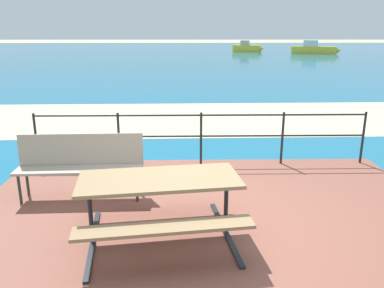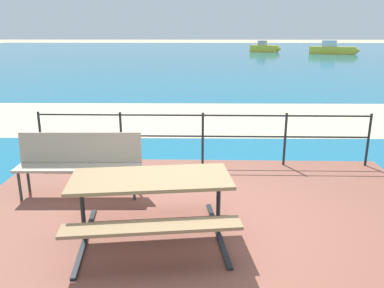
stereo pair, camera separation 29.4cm
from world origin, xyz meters
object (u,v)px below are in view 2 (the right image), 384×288
at_px(park_bench, 80,159).
at_px(boat_near, 265,48).
at_px(picnic_table, 151,191).
at_px(boat_mid, 333,49).

height_order(park_bench, boat_near, boat_near).
xyz_separation_m(picnic_table, boat_mid, (14.93, 39.78, -0.12)).
bearing_deg(boat_mid, picnic_table, -90.70).
bearing_deg(picnic_table, boat_near, 71.93).
relative_size(park_bench, boat_near, 0.47).
bearing_deg(park_bench, boat_near, 75.93).
xyz_separation_m(picnic_table, park_bench, (-1.21, 1.24, -0.04)).
relative_size(picnic_table, boat_mid, 0.38).
bearing_deg(park_bench, picnic_table, -47.42).
bearing_deg(boat_near, park_bench, -80.74).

